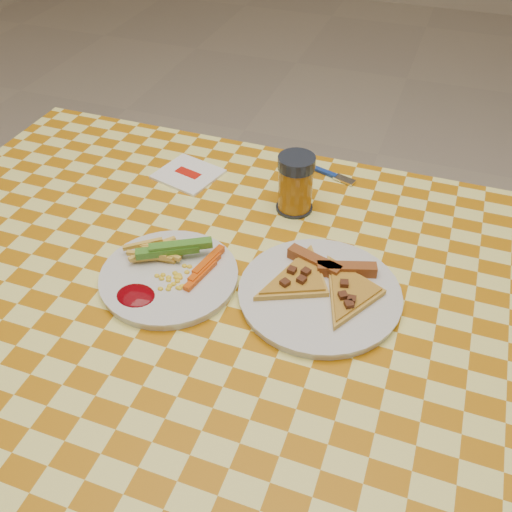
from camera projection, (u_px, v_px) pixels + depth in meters
The scene contains 9 objects.
ground at pixel (243, 510), 1.40m from camera, with size 8.00×8.00×0.00m, color beige.
table at pixel (236, 322), 0.95m from camera, with size 1.28×0.88×0.76m.
plate_left at pixel (169, 278), 0.92m from camera, with size 0.22×0.22×0.01m, color silver.
plate_right at pixel (319, 295), 0.89m from camera, with size 0.25×0.25×0.01m, color silver.
fries_veggies at pixel (168, 263), 0.92m from camera, with size 0.18×0.17×0.04m.
pizza_slices at pixel (324, 283), 0.89m from camera, with size 0.25×0.21×0.02m.
drink_glass at pixel (295, 184), 1.03m from camera, with size 0.07×0.07×0.11m.
napkin at pixel (188, 174), 1.15m from camera, with size 0.14×0.13×0.01m.
fork at pixel (325, 172), 1.15m from camera, with size 0.13×0.06×0.01m.
Camera 1 is at (0.25, -0.59, 1.39)m, focal length 40.00 mm.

